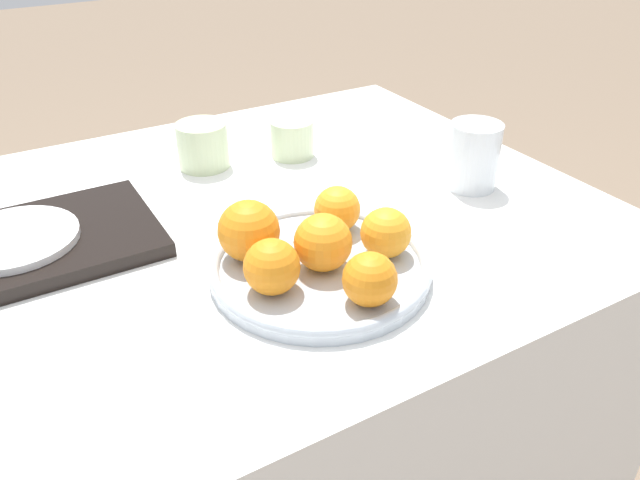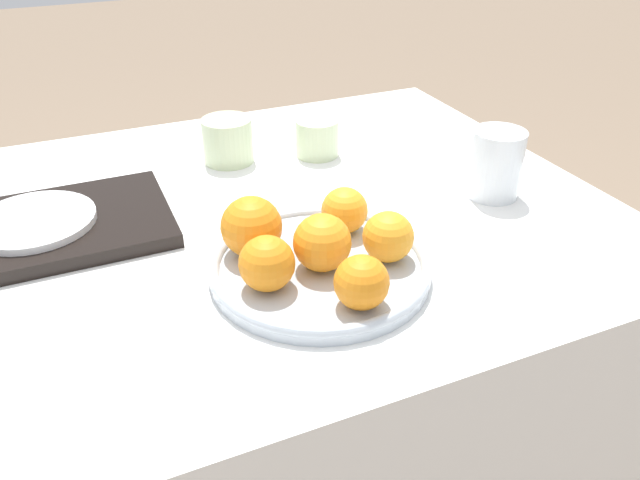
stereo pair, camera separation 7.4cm
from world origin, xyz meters
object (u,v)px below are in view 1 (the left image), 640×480
cup_0 (203,145)px  serving_tray (17,249)px  fruit_platter (320,267)px  orange_2 (249,231)px  water_glass (473,156)px  cup_1 (292,138)px  orange_1 (370,279)px  orange_5 (337,209)px  orange_3 (386,233)px  orange_4 (272,267)px  side_plate (14,239)px  orange_0 (323,242)px

cup_0 → serving_tray: bearing=-156.2°
fruit_platter → orange_2: bearing=140.0°
serving_tray → water_glass: bearing=-12.6°
cup_0 → cup_1: bearing=-13.8°
water_glass → cup_1: bearing=127.1°
orange_1 → orange_5: (0.05, 0.15, -0.00)m
orange_3 → cup_0: 0.40m
orange_4 → orange_5: bearing=30.7°
orange_1 → side_plate: 0.46m
orange_5 → water_glass: bearing=6.9°
cup_1 → fruit_platter: bearing=-112.8°
orange_4 → orange_5: orange_4 is taller
water_glass → serving_tray: (-0.64, 0.14, -0.04)m
water_glass → serving_tray: bearing=167.4°
fruit_platter → side_plate: 0.39m
orange_1 → cup_0: (-0.01, 0.47, -0.01)m
fruit_platter → orange_2: orange_2 is taller
orange_4 → cup_0: (0.07, 0.39, -0.01)m
orange_3 → orange_2: bearing=151.9°
fruit_platter → orange_1: bearing=-84.9°
orange_3 → cup_1: size_ratio=0.86×
orange_1 → orange_2: orange_2 is taller
orange_4 → side_plate: (-0.24, 0.25, -0.02)m
orange_1 → cup_1: bearing=72.8°
orange_3 → cup_0: (-0.09, 0.39, -0.01)m
orange_3 → serving_tray: bearing=146.9°
serving_tray → side_plate: side_plate is taller
orange_2 → side_plate: orange_2 is taller
orange_0 → side_plate: 0.40m
orange_2 → orange_4: bearing=-95.4°
fruit_platter → orange_5: (0.06, 0.06, 0.03)m
orange_3 → cup_1: bearing=80.4°
side_plate → water_glass: bearing=-12.6°
orange_2 → cup_1: size_ratio=1.04×
orange_5 → orange_1: bearing=-109.0°
orange_4 → orange_5: 0.16m
orange_2 → orange_4: size_ratio=1.17×
orange_2 → side_plate: 0.31m
orange_1 → cup_0: bearing=91.7°
orange_0 → orange_5: orange_0 is taller
water_glass → cup_1: water_glass is taller
orange_3 → orange_5: 0.08m
orange_5 → water_glass: (0.26, 0.03, 0.00)m
fruit_platter → cup_1: (0.14, 0.34, 0.02)m
cup_1 → orange_1: bearing=-107.2°
water_glass → orange_5: bearing=-173.1°
orange_1 → orange_2: (-0.08, 0.15, 0.01)m
serving_tray → cup_1: (0.46, 0.10, 0.02)m
fruit_platter → orange_0: bearing=-94.7°
orange_1 → serving_tray: orange_1 is taller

